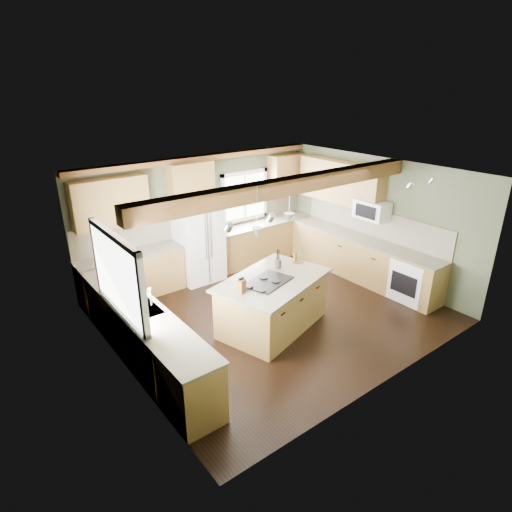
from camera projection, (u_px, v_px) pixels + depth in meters
floor at (273, 313)px, 7.99m from camera, size 5.60×5.60×0.00m
ceiling at (275, 174)px, 6.99m from camera, size 5.60×5.60×0.00m
wall_back at (201, 215)px, 9.32m from camera, size 5.60×0.00×5.60m
wall_left at (118, 293)px, 5.92m from camera, size 0.00×5.00×5.00m
wall_right at (375, 219)px, 9.06m from camera, size 0.00×5.00×5.00m
ceiling_beam at (289, 186)px, 6.79m from camera, size 5.55×0.26×0.26m
soffit_trim at (200, 158)px, 8.78m from camera, size 5.55×0.20×0.10m
backsplash_back at (201, 219)px, 9.35m from camera, size 5.58×0.03×0.58m
backsplash_right at (373, 222)px, 9.13m from camera, size 0.03×3.70×0.58m
base_cab_back_left at (132, 277)px, 8.43m from camera, size 2.02×0.60×0.88m
counter_back_left at (130, 255)px, 8.25m from camera, size 2.06×0.64×0.04m
base_cab_back_right at (263, 241)px, 10.27m from camera, size 2.62×0.60×0.88m
counter_back_right at (263, 223)px, 10.09m from camera, size 2.66×0.64×0.04m
base_cab_left at (144, 337)px, 6.45m from camera, size 0.60×3.70×0.88m
counter_left at (140, 310)px, 6.27m from camera, size 0.64×3.74×0.04m
base_cab_right at (361, 259)px, 9.26m from camera, size 0.60×3.70×0.88m
counter_right at (363, 239)px, 9.08m from camera, size 0.64×3.74×0.04m
upper_cab_back_left at (110, 202)px, 7.83m from camera, size 1.40×0.35×0.90m
upper_cab_over_fridge at (190, 180)px, 8.70m from camera, size 0.96×0.35×0.70m
upper_cab_right at (340, 182)px, 9.38m from camera, size 0.35×2.20×0.90m
upper_cab_back_corner at (286, 174)px, 10.24m from camera, size 0.90×0.35×0.90m
window_left at (116, 275)px, 5.87m from camera, size 0.04×1.60×1.05m
window_back at (244, 196)px, 9.86m from camera, size 1.10×0.04×1.00m
sink at (140, 310)px, 6.27m from camera, size 0.50×0.65×0.03m
faucet at (151, 298)px, 6.32m from camera, size 0.02×0.02×0.28m
dishwasher at (186, 382)px, 5.51m from camera, size 0.60×0.60×0.84m
oven at (413, 280)px, 8.30m from camera, size 0.60×0.72×0.84m
microwave at (372, 210)px, 8.81m from camera, size 0.40×0.70×0.38m
pendant_left at (257, 232)px, 6.51m from camera, size 0.18×0.18×0.16m
pendant_right at (289, 218)px, 7.20m from camera, size 0.18×0.18×0.16m
refrigerator at (199, 240)px, 9.03m from camera, size 0.90×0.74×1.80m
island at (273, 304)px, 7.40m from camera, size 2.09×1.61×0.88m
island_top at (273, 280)px, 7.22m from camera, size 2.24×1.76×0.04m
cooktop at (268, 281)px, 7.10m from camera, size 0.92×0.74×0.02m
knife_block at (241, 286)px, 6.72m from camera, size 0.15×0.13×0.21m
utensil_crock at (278, 264)px, 7.61m from camera, size 0.16×0.16×0.16m
bottle_tray at (297, 257)px, 7.87m from camera, size 0.29×0.29×0.20m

